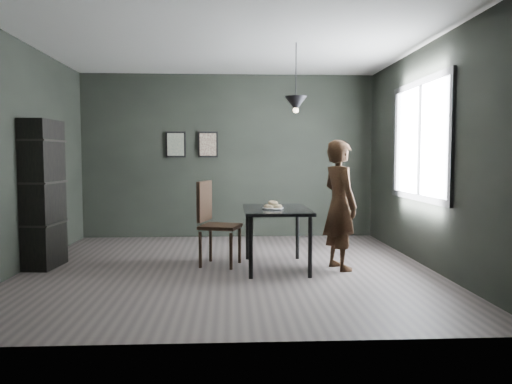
{
  "coord_description": "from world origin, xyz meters",
  "views": [
    {
      "loc": [
        0.03,
        -6.14,
        1.38
      ],
      "look_at": [
        0.35,
        0.05,
        0.95
      ],
      "focal_mm": 35.0,
      "sensor_mm": 36.0,
      "label": 1
    }
  ],
  "objects_px": {
    "cafe_table": "(276,215)",
    "wood_chair": "(213,217)",
    "woman": "(340,205)",
    "white_plate": "(273,209)",
    "pendant_lamp": "(296,104)",
    "shelf_unit": "(42,194)"
  },
  "relations": [
    {
      "from": "cafe_table",
      "to": "wood_chair",
      "type": "bearing_deg",
      "value": 165.16
    },
    {
      "from": "cafe_table",
      "to": "woman",
      "type": "bearing_deg",
      "value": -6.48
    },
    {
      "from": "shelf_unit",
      "to": "white_plate",
      "type": "bearing_deg",
      "value": -0.9
    },
    {
      "from": "cafe_table",
      "to": "white_plate",
      "type": "distance_m",
      "value": 0.15
    },
    {
      "from": "cafe_table",
      "to": "white_plate",
      "type": "relative_size",
      "value": 5.22
    },
    {
      "from": "pendant_lamp",
      "to": "white_plate",
      "type": "bearing_deg",
      "value": -144.62
    },
    {
      "from": "cafe_table",
      "to": "wood_chair",
      "type": "xyz_separation_m",
      "value": [
        -0.79,
        0.21,
        -0.06
      ]
    },
    {
      "from": "woman",
      "to": "pendant_lamp",
      "type": "xyz_separation_m",
      "value": [
        -0.53,
        0.19,
        1.25
      ]
    },
    {
      "from": "cafe_table",
      "to": "shelf_unit",
      "type": "distance_m",
      "value": 2.94
    },
    {
      "from": "woman",
      "to": "pendant_lamp",
      "type": "distance_m",
      "value": 1.37
    },
    {
      "from": "pendant_lamp",
      "to": "shelf_unit",
      "type": "bearing_deg",
      "value": 178.18
    },
    {
      "from": "wood_chair",
      "to": "pendant_lamp",
      "type": "relative_size",
      "value": 1.25
    },
    {
      "from": "cafe_table",
      "to": "pendant_lamp",
      "type": "distance_m",
      "value": 1.41
    },
    {
      "from": "woman",
      "to": "pendant_lamp",
      "type": "relative_size",
      "value": 1.84
    },
    {
      "from": "pendant_lamp",
      "to": "cafe_table",
      "type": "bearing_deg",
      "value": -158.2
    },
    {
      "from": "cafe_table",
      "to": "woman",
      "type": "xyz_separation_m",
      "value": [
        0.78,
        -0.09,
        0.13
      ]
    },
    {
      "from": "white_plate",
      "to": "pendant_lamp",
      "type": "bearing_deg",
      "value": 35.38
    },
    {
      "from": "white_plate",
      "to": "woman",
      "type": "xyz_separation_m",
      "value": [
        0.83,
        0.02,
        0.04
      ]
    },
    {
      "from": "white_plate",
      "to": "shelf_unit",
      "type": "relative_size",
      "value": 0.12
    },
    {
      "from": "white_plate",
      "to": "pendant_lamp",
      "type": "height_order",
      "value": "pendant_lamp"
    },
    {
      "from": "woman",
      "to": "wood_chair",
      "type": "distance_m",
      "value": 1.61
    },
    {
      "from": "woman",
      "to": "wood_chair",
      "type": "bearing_deg",
      "value": 60.38
    }
  ]
}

